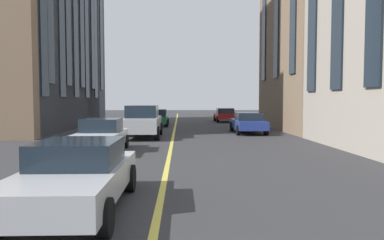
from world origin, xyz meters
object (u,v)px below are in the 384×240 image
(car_silver_near, at_px, (77,175))
(car_blue_parked_a, at_px, (248,123))
(car_red_mid, at_px, (225,115))
(car_green_trailing, at_px, (157,118))
(car_white_oncoming, at_px, (101,135))
(car_silver_parked_b, at_px, (143,121))

(car_silver_near, distance_m, car_blue_parked_a, 17.63)
(car_blue_parked_a, bearing_deg, car_red_mid, 0.00)
(car_blue_parked_a, height_order, car_green_trailing, car_green_trailing)
(car_red_mid, xyz_separation_m, car_white_oncoming, (-20.75, 7.81, -0.00))
(car_silver_near, bearing_deg, car_blue_parked_a, -21.76)
(car_silver_near, bearing_deg, car_white_oncoming, 9.00)
(car_white_oncoming, relative_size, car_green_trailing, 1.00)
(car_silver_near, relative_size, car_blue_parked_a, 1.00)
(car_green_trailing, bearing_deg, car_white_oncoming, 174.80)
(car_silver_parked_b, xyz_separation_m, car_green_trailing, (9.39, -0.25, -0.27))
(car_white_oncoming, height_order, car_green_trailing, same)
(car_red_mid, distance_m, car_silver_near, 29.54)
(car_silver_near, relative_size, car_white_oncoming, 1.13)
(car_red_mid, bearing_deg, car_green_trailing, 130.62)
(car_red_mid, bearing_deg, car_white_oncoming, 159.37)
(car_silver_parked_b, xyz_separation_m, car_white_oncoming, (-5.85, 1.14, -0.27))
(car_blue_parked_a, bearing_deg, car_silver_near, 158.24)
(car_silver_parked_b, height_order, car_silver_near, car_silver_parked_b)
(car_silver_parked_b, relative_size, car_white_oncoming, 1.21)
(car_silver_parked_b, bearing_deg, car_green_trailing, -1.52)
(car_silver_near, height_order, car_blue_parked_a, same)
(car_white_oncoming, bearing_deg, car_red_mid, -20.63)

